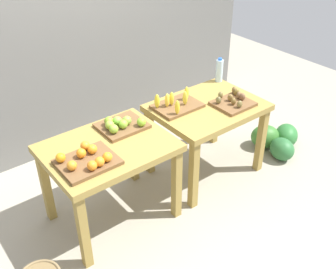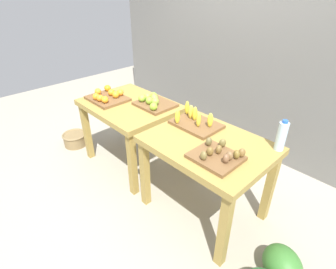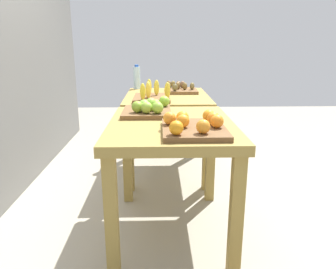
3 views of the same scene
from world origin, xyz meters
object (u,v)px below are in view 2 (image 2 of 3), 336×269
at_px(orange_bin, 107,97).
at_px(banana_crate, 195,121).
at_px(display_table_right, 207,153).
at_px(display_table_left, 130,113).
at_px(wicker_basket, 75,139).
at_px(apple_bin, 153,102).
at_px(kiwi_bin, 218,155).
at_px(water_bottle, 282,136).

relative_size(orange_bin, banana_crate, 1.00).
relative_size(display_table_right, orange_bin, 2.36).
distance_m(display_table_left, banana_crate, 0.87).
bearing_deg(wicker_basket, banana_crate, 16.11).
distance_m(display_table_right, orange_bin, 1.39).
bearing_deg(display_table_left, apple_bin, 33.18).
height_order(display_table_right, kiwi_bin, kiwi_bin).
relative_size(orange_bin, kiwi_bin, 1.22).
xyz_separation_m(display_table_left, kiwi_bin, (1.32, -0.14, 0.15)).
distance_m(display_table_left, display_table_right, 1.12).
bearing_deg(display_table_right, water_bottle, 35.02).
distance_m(kiwi_bin, water_bottle, 0.54).
xyz_separation_m(display_table_right, water_bottle, (0.46, 0.32, 0.24)).
xyz_separation_m(apple_bin, kiwi_bin, (1.09, -0.29, -0.01)).
relative_size(display_table_left, water_bottle, 3.96).
xyz_separation_m(banana_crate, water_bottle, (0.73, 0.18, 0.08)).
bearing_deg(kiwi_bin, banana_crate, 149.29).
bearing_deg(display_table_right, orange_bin, -174.97).
distance_m(orange_bin, water_bottle, 1.88).
distance_m(display_table_left, orange_bin, 0.32).
bearing_deg(orange_bin, apple_bin, 29.39).
xyz_separation_m(orange_bin, banana_crate, (1.10, 0.26, 0.00)).
bearing_deg(wicker_basket, orange_bin, 20.78).
bearing_deg(water_bottle, banana_crate, -166.21).
distance_m(orange_bin, kiwi_bin, 1.57).
relative_size(orange_bin, apple_bin, 1.10).
bearing_deg(wicker_basket, kiwi_bin, 5.51).
bearing_deg(display_table_right, wicker_basket, -169.95).
bearing_deg(apple_bin, water_bottle, 7.20).
relative_size(display_table_left, apple_bin, 2.60).
bearing_deg(kiwi_bin, display_table_right, 144.68).
height_order(water_bottle, wicker_basket, water_bottle).
xyz_separation_m(banana_crate, kiwi_bin, (0.47, -0.28, -0.01)).
xyz_separation_m(orange_bin, apple_bin, (0.48, 0.27, 0.00)).
relative_size(apple_bin, kiwi_bin, 1.11).
height_order(kiwi_bin, water_bottle, water_bottle).
distance_m(display_table_right, water_bottle, 0.61).
bearing_deg(water_bottle, kiwi_bin, -119.47).
bearing_deg(display_table_left, kiwi_bin, -6.07).
bearing_deg(banana_crate, water_bottle, 13.79).
distance_m(display_table_right, banana_crate, 0.35).
relative_size(display_table_left, orange_bin, 2.36).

